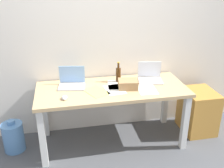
{
  "coord_description": "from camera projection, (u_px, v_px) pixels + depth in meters",
  "views": [
    {
      "loc": [
        -0.56,
        -2.78,
        2.01
      ],
      "look_at": [
        0.0,
        0.0,
        0.8
      ],
      "focal_mm": 41.89,
      "sensor_mm": 36.0,
      "label": 1
    }
  ],
  "objects": [
    {
      "name": "computer_mouse",
      "position": [
        64.0,
        98.0,
        2.82
      ],
      "size": [
        0.06,
        0.1,
        0.03
      ],
      "primitive_type": "ellipsoid",
      "rotation": [
        0.0,
        0.0,
        -0.04
      ],
      "color": "silver",
      "rests_on": "desk"
    },
    {
      "name": "paper_sheet_front_right",
      "position": [
        147.0,
        89.0,
        3.06
      ],
      "size": [
        0.23,
        0.31,
        0.0
      ],
      "primitive_type": "cube",
      "rotation": [
        0.0,
        0.0,
        -0.07
      ],
      "color": "white",
      "rests_on": "desk"
    },
    {
      "name": "paper_sheet_near_back",
      "position": [
        117.0,
        85.0,
        3.19
      ],
      "size": [
        0.25,
        0.32,
        0.0
      ],
      "primitive_type": "cube",
      "rotation": [
        0.0,
        0.0,
        -0.14
      ],
      "color": "white",
      "rests_on": "desk"
    },
    {
      "name": "laptop_left",
      "position": [
        72.0,
        82.0,
        3.13
      ],
      "size": [
        0.34,
        0.27,
        0.23
      ],
      "color": "silver",
      "rests_on": "desk"
    },
    {
      "name": "laptop_right",
      "position": [
        150.0,
        77.0,
        3.3
      ],
      "size": [
        0.33,
        0.29,
        0.22
      ],
      "color": "silver",
      "rests_on": "desk"
    },
    {
      "name": "back_wall",
      "position": [
        105.0,
        34.0,
        3.27
      ],
      "size": [
        5.2,
        0.08,
        2.6
      ],
      "primitive_type": "cube",
      "color": "silver",
      "rests_on": "ground"
    },
    {
      "name": "paper_yellow_folder",
      "position": [
        96.0,
        91.0,
        3.0
      ],
      "size": [
        0.32,
        0.36,
        0.0
      ],
      "primitive_type": "cube",
      "rotation": [
        0.0,
        0.0,
        0.44
      ],
      "color": "#F4E06B",
      "rests_on": "desk"
    },
    {
      "name": "ground_plane",
      "position": [
        112.0,
        141.0,
        3.4
      ],
      "size": [
        8.0,
        8.0,
        0.0
      ],
      "primitive_type": "plane",
      "color": "#515459"
    },
    {
      "name": "water_cooler_jug",
      "position": [
        13.0,
        137.0,
        3.16
      ],
      "size": [
        0.25,
        0.25,
        0.41
      ],
      "color": "#598CC6",
      "rests_on": "ground"
    },
    {
      "name": "paper_sheet_center",
      "position": [
        115.0,
        90.0,
        3.05
      ],
      "size": [
        0.24,
        0.32,
        0.0
      ],
      "primitive_type": "cube",
      "rotation": [
        0.0,
        0.0,
        0.1
      ],
      "color": "white",
      "rests_on": "desk"
    },
    {
      "name": "cardboard_box",
      "position": [
        128.0,
        84.0,
        3.07
      ],
      "size": [
        0.25,
        0.21,
        0.1
      ],
      "primitive_type": "cube",
      "rotation": [
        0.0,
        0.0,
        -0.14
      ],
      "color": "tan",
      "rests_on": "desk"
    },
    {
      "name": "desk",
      "position": [
        112.0,
        95.0,
        3.14
      ],
      "size": [
        1.78,
        0.74,
        0.75
      ],
      "color": "tan",
      "rests_on": "ground"
    },
    {
      "name": "filing_cabinet",
      "position": [
        198.0,
        111.0,
        3.53
      ],
      "size": [
        0.4,
        0.48,
        0.58
      ],
      "primitive_type": "cube",
      "color": "#C68938",
      "rests_on": "ground"
    },
    {
      "name": "beer_bottle",
      "position": [
        118.0,
        74.0,
        3.24
      ],
      "size": [
        0.06,
        0.06,
        0.26
      ],
      "color": "#47280F",
      "rests_on": "desk"
    }
  ]
}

